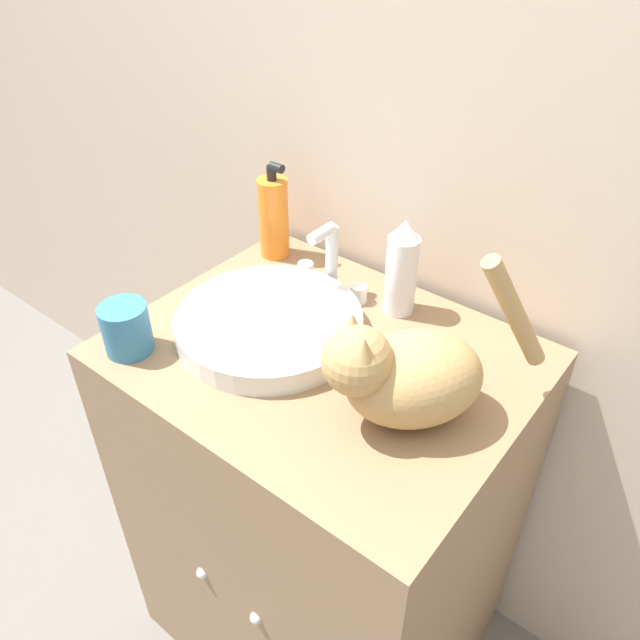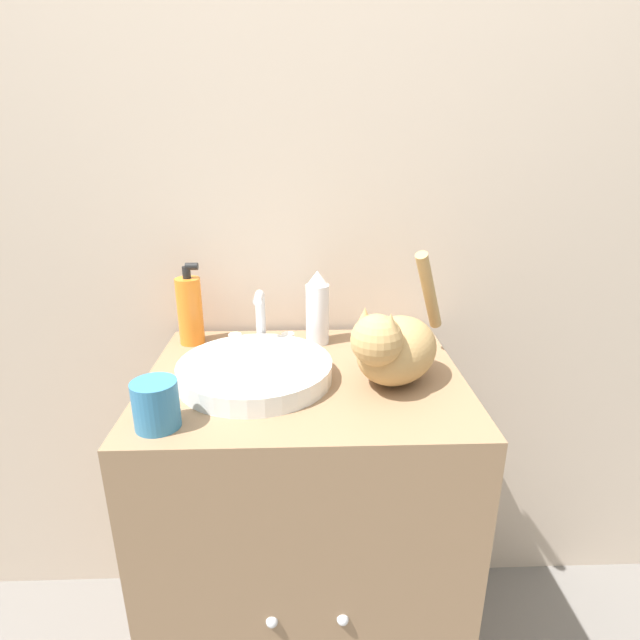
# 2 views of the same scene
# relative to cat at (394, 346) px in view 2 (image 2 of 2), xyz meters

# --- Properties ---
(wall_back) EXTENTS (6.00, 0.05, 2.50)m
(wall_back) POSITION_rel_cat_xyz_m (-0.19, 0.36, 0.28)
(wall_back) COLOR #C6B29E
(wall_back) RESTS_ON ground_plane
(vanity_cabinet) EXTENTS (0.69, 0.57, 0.89)m
(vanity_cabinet) POSITION_rel_cat_xyz_m (-0.19, 0.04, -0.53)
(vanity_cabinet) COLOR #8C6B4C
(vanity_cabinet) RESTS_ON ground_plane
(sink_basin) EXTENTS (0.33, 0.33, 0.04)m
(sink_basin) POSITION_rel_cat_xyz_m (-0.29, 0.02, -0.06)
(sink_basin) COLOR silver
(sink_basin) RESTS_ON vanity_cabinet
(faucet) EXTENTS (0.16, 0.08, 0.15)m
(faucet) POSITION_rel_cat_xyz_m (-0.29, 0.20, -0.02)
(faucet) COLOR silver
(faucet) RESTS_ON vanity_cabinet
(cat) EXTENTS (0.27, 0.32, 0.27)m
(cat) POSITION_rel_cat_xyz_m (0.00, 0.00, 0.00)
(cat) COLOR tan
(cat) RESTS_ON vanity_cabinet
(soap_bottle) EXTENTS (0.06, 0.06, 0.21)m
(soap_bottle) POSITION_rel_cat_xyz_m (-0.47, 0.24, 0.00)
(soap_bottle) COLOR orange
(soap_bottle) RESTS_ON vanity_cabinet
(spray_bottle) EXTENTS (0.06, 0.06, 0.19)m
(spray_bottle) POSITION_rel_cat_xyz_m (-0.15, 0.23, 0.01)
(spray_bottle) COLOR silver
(spray_bottle) RESTS_ON vanity_cabinet
(cup) EXTENTS (0.08, 0.08, 0.09)m
(cup) POSITION_rel_cat_xyz_m (-0.45, -0.16, -0.04)
(cup) COLOR teal
(cup) RESTS_ON vanity_cabinet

